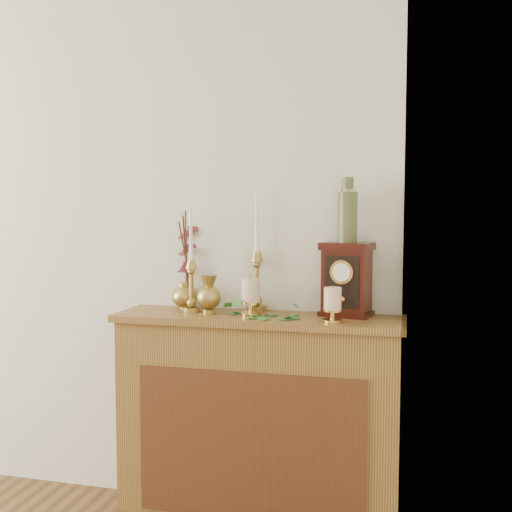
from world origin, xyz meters
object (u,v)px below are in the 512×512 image
(bud_vase, at_px, (209,295))
(ginger_jar, at_px, (187,264))
(mantel_clock, at_px, (347,280))
(candlestick_center, at_px, (257,271))
(ceramic_vase, at_px, (347,213))
(candlestick_left, at_px, (191,277))

(bud_vase, relative_size, ginger_jar, 0.38)
(mantel_clock, bearing_deg, ginger_jar, -170.95)
(candlestick_center, bearing_deg, ginger_jar, 178.08)
(mantel_clock, height_order, ceramic_vase, ceramic_vase)
(bud_vase, bearing_deg, candlestick_left, 160.89)
(mantel_clock, relative_size, ceramic_vase, 1.14)
(candlestick_left, distance_m, ceramic_vase, 0.74)
(bud_vase, distance_m, mantel_clock, 0.60)
(candlestick_center, distance_m, mantel_clock, 0.40)
(ginger_jar, relative_size, ceramic_vase, 1.63)
(candlestick_left, height_order, bud_vase, candlestick_left)
(candlestick_left, distance_m, ginger_jar, 0.13)
(candlestick_center, height_order, ginger_jar, candlestick_center)
(candlestick_center, height_order, ceramic_vase, ceramic_vase)
(candlestick_left, xyz_separation_m, ceramic_vase, (0.68, 0.06, 0.28))
(candlestick_center, distance_m, ginger_jar, 0.33)
(candlestick_center, xyz_separation_m, bud_vase, (-0.18, -0.13, -0.09))
(ceramic_vase, bearing_deg, ginger_jar, 176.71)
(ginger_jar, distance_m, mantel_clock, 0.74)
(candlestick_center, distance_m, ceramic_vase, 0.48)
(candlestick_left, distance_m, mantel_clock, 0.68)
(ginger_jar, height_order, mantel_clock, ginger_jar)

